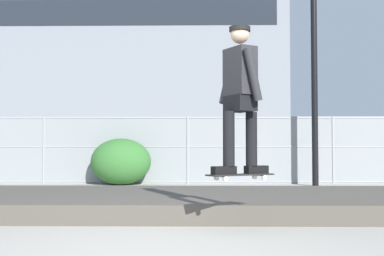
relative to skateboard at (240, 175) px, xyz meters
name	(u,v)px	position (x,y,z in m)	size (l,w,h in m)	color
ground_plane	(161,251)	(-0.81, -1.00, -0.64)	(120.00, 120.00, 0.00)	#9E998E
gravel_berm	(177,202)	(-0.81, 2.21, -0.52)	(12.07, 3.47, 0.25)	#4C473F
skateboard	(240,175)	(0.00, 0.00, 0.00)	(0.79, 0.58, 0.07)	black
skater	(240,90)	(0.00, 0.00, 0.96)	(0.67, 0.62, 1.68)	black
chain_fence	(188,150)	(-0.81, 8.34, 0.29)	(23.96, 0.06, 1.85)	gray
street_lamp	(314,33)	(2.49, 7.46, 3.33)	(0.44, 0.44, 6.32)	black
parked_car_near	(82,153)	(-4.45, 11.43, 0.20)	(4.46, 2.07, 1.66)	maroon
parked_car_mid	(260,153)	(1.54, 11.60, 0.20)	(4.43, 2.00, 1.66)	silver
library_building	(139,56)	(-7.21, 49.84, 10.64)	(30.29, 15.63, 22.57)	slate
shrub_left	(121,162)	(-2.57, 7.85, -0.02)	(1.60, 1.31, 1.23)	#336B2D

